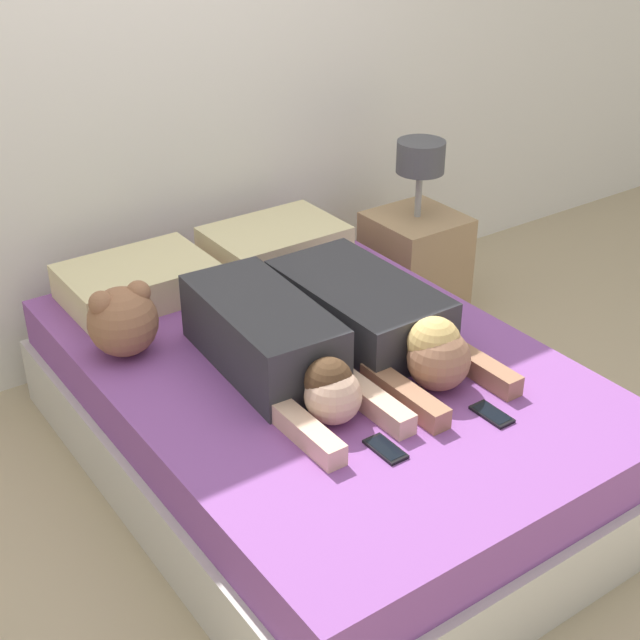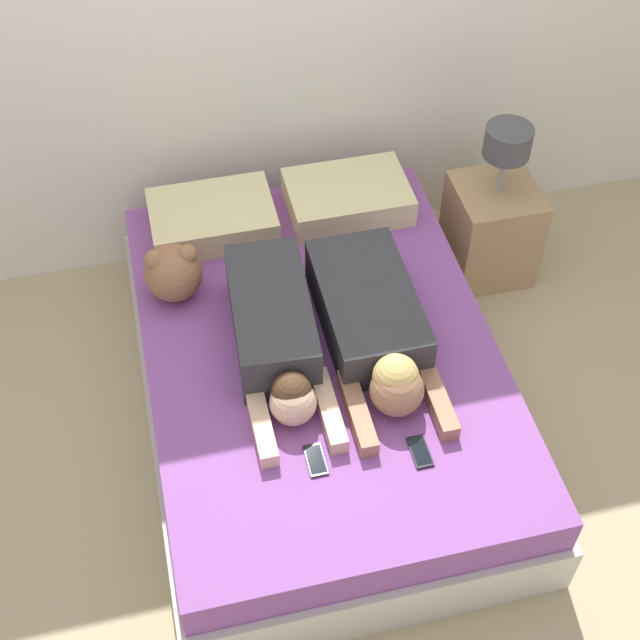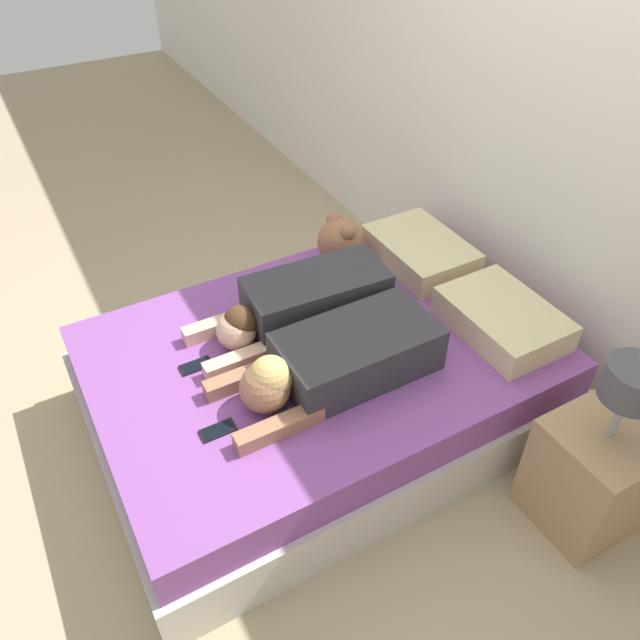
{
  "view_description": "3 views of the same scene",
  "coord_description": "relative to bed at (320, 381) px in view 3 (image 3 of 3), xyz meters",
  "views": [
    {
      "loc": [
        -1.52,
        -2.15,
        2.07
      ],
      "look_at": [
        0.0,
        0.0,
        0.61
      ],
      "focal_mm": 50.0,
      "sensor_mm": 36.0,
      "label": 1
    },
    {
      "loc": [
        -0.54,
        -2.27,
        3.25
      ],
      "look_at": [
        0.0,
        0.0,
        0.61
      ],
      "focal_mm": 50.0,
      "sensor_mm": 36.0,
      "label": 2
    },
    {
      "loc": [
        1.82,
        -1.02,
        2.37
      ],
      "look_at": [
        0.0,
        0.0,
        0.61
      ],
      "focal_mm": 35.0,
      "sensor_mm": 36.0,
      "label": 3
    }
  ],
  "objects": [
    {
      "name": "cell_phone_left",
      "position": [
        -0.14,
        -0.54,
        0.24
      ],
      "size": [
        0.07,
        0.14,
        0.01
      ],
      "color": "black",
      "rests_on": "bed"
    },
    {
      "name": "pillow_head_right",
      "position": [
        0.32,
        0.78,
        0.3
      ],
      "size": [
        0.56,
        0.39,
        0.14
      ],
      "color": "beige",
      "rests_on": "bed"
    },
    {
      "name": "person_left",
      "position": [
        -0.18,
        -0.0,
        0.34
      ],
      "size": [
        0.35,
        0.95,
        0.24
      ],
      "color": "#333338",
      "rests_on": "bed"
    },
    {
      "name": "plush_toy",
      "position": [
        -0.53,
        0.42,
        0.36
      ],
      "size": [
        0.25,
        0.25,
        0.26
      ],
      "color": "#996647",
      "rests_on": "bed"
    },
    {
      "name": "person_right",
      "position": [
        0.21,
        -0.05,
        0.34
      ],
      "size": [
        0.38,
        0.97,
        0.24
      ],
      "color": "#333338",
      "rests_on": "bed"
    },
    {
      "name": "wall_back",
      "position": [
        0.0,
        1.19,
        1.08
      ],
      "size": [
        12.0,
        0.06,
        2.6
      ],
      "color": "white",
      "rests_on": "ground_plane"
    },
    {
      "name": "ground_plane",
      "position": [
        0.0,
        0.0,
        -0.22
      ],
      "size": [
        12.0,
        12.0,
        0.0
      ],
      "primitive_type": "plane",
      "color": "tan"
    },
    {
      "name": "bed",
      "position": [
        0.0,
        0.0,
        0.0
      ],
      "size": [
        1.47,
        2.08,
        0.46
      ],
      "color": "beige",
      "rests_on": "ground_plane"
    },
    {
      "name": "nightstand",
      "position": [
        1.03,
        0.68,
        0.07
      ],
      "size": [
        0.39,
        0.39,
        0.86
      ],
      "color": "tan",
      "rests_on": "ground_plane"
    },
    {
      "name": "pillow_head_left",
      "position": [
        -0.32,
        0.78,
        0.3
      ],
      "size": [
        0.56,
        0.39,
        0.14
      ],
      "color": "beige",
      "rests_on": "bed"
    },
    {
      "name": "cell_phone_right",
      "position": [
        0.24,
        -0.59,
        0.24
      ],
      "size": [
        0.07,
        0.14,
        0.01
      ],
      "color": "black",
      "rests_on": "bed"
    }
  ]
}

